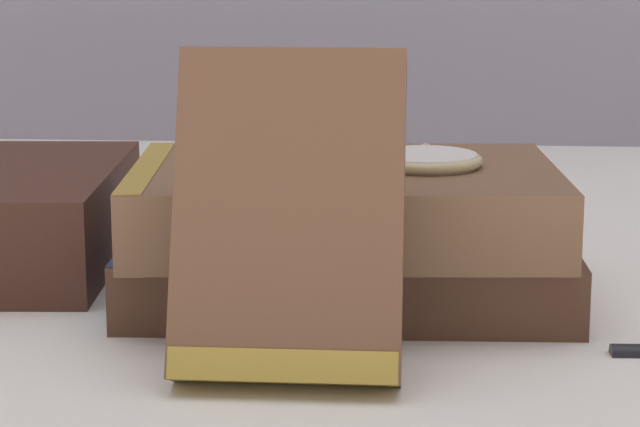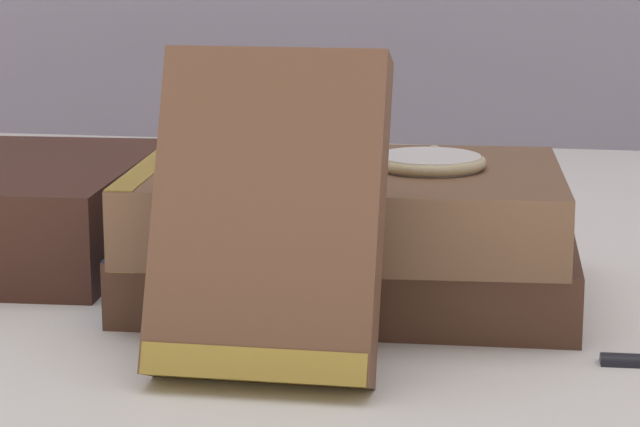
% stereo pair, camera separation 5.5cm
% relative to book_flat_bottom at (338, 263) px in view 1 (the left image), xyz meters
% --- Properties ---
extents(ground_plane, '(3.00, 3.00, 0.00)m').
position_rel_book_flat_bottom_xyz_m(ground_plane, '(-0.01, -0.06, -0.01)').
color(ground_plane, white).
extents(book_flat_bottom, '(0.21, 0.15, 0.03)m').
position_rel_book_flat_bottom_xyz_m(book_flat_bottom, '(0.00, 0.00, 0.00)').
color(book_flat_bottom, '#4C2D1E').
rests_on(book_flat_bottom, ground_plane).
extents(book_flat_top, '(0.20, 0.15, 0.03)m').
position_rel_book_flat_bottom_xyz_m(book_flat_top, '(-0.00, -0.02, 0.03)').
color(book_flat_top, brown).
rests_on(book_flat_top, book_flat_bottom).
extents(book_leaning_front, '(0.09, 0.07, 0.12)m').
position_rel_book_flat_bottom_xyz_m(book_leaning_front, '(-0.01, -0.11, 0.04)').
color(book_leaning_front, brown).
rests_on(book_leaning_front, ground_plane).
extents(pocket_watch, '(0.05, 0.05, 0.01)m').
position_rel_book_flat_bottom_xyz_m(pocket_watch, '(0.04, -0.01, 0.05)').
color(pocket_watch, silver).
rests_on(pocket_watch, book_flat_top).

